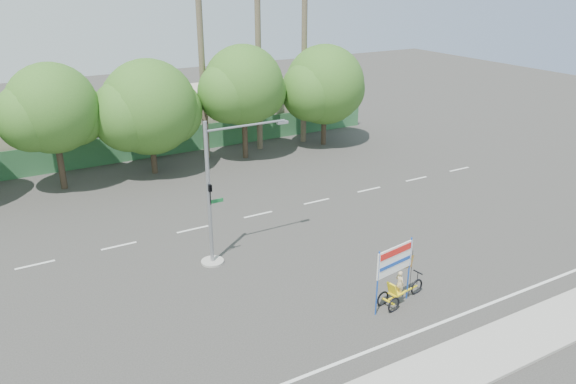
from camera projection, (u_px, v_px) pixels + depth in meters
ground at (299, 287)px, 25.05m from camera, size 120.00×120.00×0.00m
fence at (153, 144)px, 42.04m from camera, size 38.00×0.08×2.00m
building_right at (226, 110)px, 49.07m from camera, size 14.00×8.00×3.60m
tree_left at (52, 112)px, 34.48m from camera, size 6.66×5.60×8.07m
tree_center at (148, 110)px, 37.46m from camera, size 7.62×6.40×7.85m
tree_right at (243, 88)px, 40.40m from camera, size 6.90×5.80×8.36m
tree_far_right at (324, 87)px, 43.84m from camera, size 7.38×6.20×7.94m
palm_tall at (257, 10)px, 40.63m from camera, size 3.73×3.79×17.45m
palm_mid at (304, 23)px, 42.86m from camera, size 3.73×3.79×15.45m
palm_short at (200, 36)px, 39.14m from camera, size 3.73×3.79×14.45m
traffic_signal at (216, 206)px, 26.18m from camera, size 4.72×1.10×7.00m
trike_billboard at (398, 279)px, 23.32m from camera, size 2.99×0.93×2.96m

